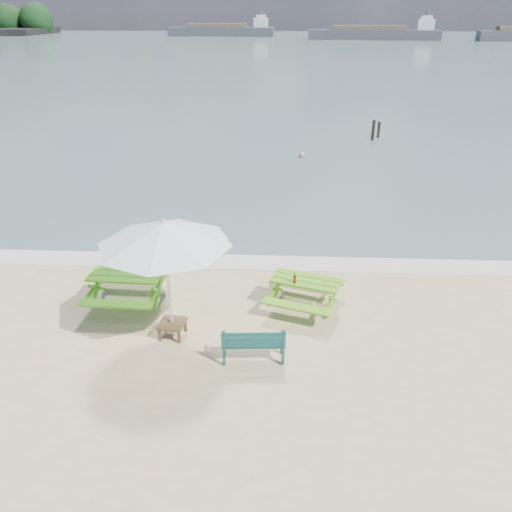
{
  "coord_description": "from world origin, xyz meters",
  "views": [
    {
      "loc": [
        1.04,
        -7.72,
        6.33
      ],
      "look_at": [
        0.49,
        3.0,
        1.0
      ],
      "focal_mm": 35.0,
      "sensor_mm": 36.0,
      "label": 1
    }
  ],
  "objects_px": {
    "side_table": "(173,329)",
    "patio_umbrella": "(164,233)",
    "picnic_table_left": "(127,289)",
    "park_bench": "(253,349)",
    "beer_bottle": "(295,279)",
    "swimmer": "(301,168)",
    "picnic_table_right": "(305,294)"
  },
  "relations": [
    {
      "from": "picnic_table_right",
      "to": "patio_umbrella",
      "type": "distance_m",
      "value": 3.77
    },
    {
      "from": "side_table",
      "to": "swimmer",
      "type": "relative_size",
      "value": 0.38
    },
    {
      "from": "picnic_table_left",
      "to": "park_bench",
      "type": "height_order",
      "value": "picnic_table_left"
    },
    {
      "from": "picnic_table_right",
      "to": "beer_bottle",
      "type": "xyz_separation_m",
      "value": [
        -0.25,
        -0.16,
        0.47
      ]
    },
    {
      "from": "side_table",
      "to": "patio_umbrella",
      "type": "bearing_deg",
      "value": -45.0
    },
    {
      "from": "park_bench",
      "to": "side_table",
      "type": "bearing_deg",
      "value": 158.22
    },
    {
      "from": "picnic_table_left",
      "to": "beer_bottle",
      "type": "distance_m",
      "value": 3.96
    },
    {
      "from": "picnic_table_left",
      "to": "park_bench",
      "type": "relative_size",
      "value": 1.52
    },
    {
      "from": "picnic_table_right",
      "to": "patio_umbrella",
      "type": "relative_size",
      "value": 0.69
    },
    {
      "from": "beer_bottle",
      "to": "side_table",
      "type": "bearing_deg",
      "value": -156.08
    },
    {
      "from": "picnic_table_right",
      "to": "swimmer",
      "type": "xyz_separation_m",
      "value": [
        0.36,
        13.3,
        -0.89
      ]
    },
    {
      "from": "side_table",
      "to": "beer_bottle",
      "type": "relative_size",
      "value": 2.39
    },
    {
      "from": "side_table",
      "to": "patio_umbrella",
      "type": "xyz_separation_m",
      "value": [
        0.0,
        -0.0,
        2.23
      ]
    },
    {
      "from": "picnic_table_right",
      "to": "swimmer",
      "type": "bearing_deg",
      "value": 88.45
    },
    {
      "from": "side_table",
      "to": "beer_bottle",
      "type": "distance_m",
      "value": 2.93
    },
    {
      "from": "park_bench",
      "to": "side_table",
      "type": "relative_size",
      "value": 2.1
    },
    {
      "from": "side_table",
      "to": "swimmer",
      "type": "distance_m",
      "value": 14.99
    },
    {
      "from": "patio_umbrella",
      "to": "swimmer",
      "type": "distance_m",
      "value": 15.26
    },
    {
      "from": "park_bench",
      "to": "side_table",
      "type": "xyz_separation_m",
      "value": [
        -1.78,
        0.71,
        -0.05
      ]
    },
    {
      "from": "swimmer",
      "to": "patio_umbrella",
      "type": "bearing_deg",
      "value": -102.44
    },
    {
      "from": "picnic_table_left",
      "to": "patio_umbrella",
      "type": "distance_m",
      "value": 2.73
    },
    {
      "from": "side_table",
      "to": "beer_bottle",
      "type": "bearing_deg",
      "value": 23.92
    },
    {
      "from": "park_bench",
      "to": "patio_umbrella",
      "type": "relative_size",
      "value": 0.42
    },
    {
      "from": "patio_umbrella",
      "to": "picnic_table_left",
      "type": "bearing_deg",
      "value": 136.24
    },
    {
      "from": "swimmer",
      "to": "picnic_table_left",
      "type": "bearing_deg",
      "value": -108.77
    },
    {
      "from": "park_bench",
      "to": "picnic_table_right",
      "type": "bearing_deg",
      "value": 61.81
    },
    {
      "from": "picnic_table_left",
      "to": "swimmer",
      "type": "xyz_separation_m",
      "value": [
        4.54,
        13.36,
        -0.92
      ]
    },
    {
      "from": "side_table",
      "to": "picnic_table_left",
      "type": "bearing_deg",
      "value": 136.24
    },
    {
      "from": "park_bench",
      "to": "patio_umbrella",
      "type": "distance_m",
      "value": 2.9
    },
    {
      "from": "park_bench",
      "to": "beer_bottle",
      "type": "relative_size",
      "value": 5.01
    },
    {
      "from": "picnic_table_left",
      "to": "patio_umbrella",
      "type": "relative_size",
      "value": 0.64
    },
    {
      "from": "picnic_table_right",
      "to": "swimmer",
      "type": "relative_size",
      "value": 1.32
    }
  ]
}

